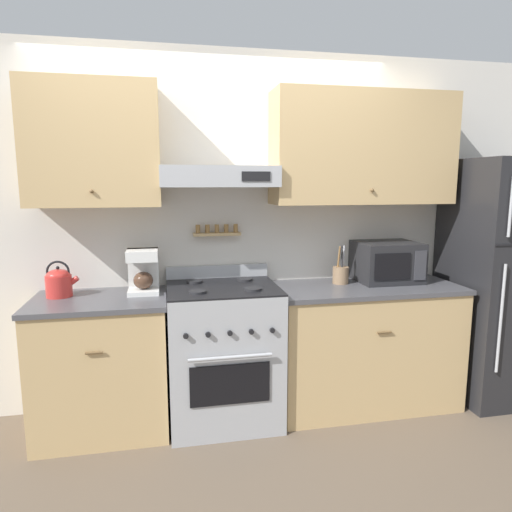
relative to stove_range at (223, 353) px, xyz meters
The scene contains 10 objects.
ground_plane 0.56m from the stove_range, 90.00° to the right, with size 16.00×16.00×0.00m, color brown.
wall_back 1.05m from the stove_range, 68.97° to the left, with size 5.20×0.46×2.55m.
counter_left 0.80m from the stove_range, behind, with size 0.85×0.63×0.90m.
counter_right 1.04m from the stove_range, ahead, with size 1.34×0.63×0.90m.
stove_range is the anchor object (origin of this frame).
refrigerator 2.14m from the stove_range, ahead, with size 0.67×0.71×1.80m.
tea_kettle 1.18m from the stove_range, behind, with size 0.21×0.16×0.24m.
coffee_maker 0.78m from the stove_range, 164.21° to the left, with size 0.20×0.25×0.29m.
microwave 1.38m from the stove_range, ahead, with size 0.45×0.40×0.29m.
utensil_crock 1.02m from the stove_range, ahead, with size 0.12×0.12×0.28m.
Camera 1 is at (-0.37, -2.66, 1.64)m, focal length 32.00 mm.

